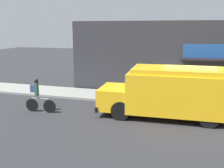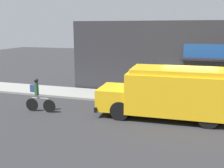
{
  "view_description": "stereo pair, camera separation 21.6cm",
  "coord_description": "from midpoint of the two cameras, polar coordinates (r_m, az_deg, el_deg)",
  "views": [
    {
      "loc": [
        -0.04,
        -13.42,
        4.08
      ],
      "look_at": [
        -3.97,
        -0.2,
        1.1
      ],
      "focal_mm": 42.0,
      "sensor_mm": 36.0,
      "label": 1
    },
    {
      "loc": [
        0.17,
        -13.36,
        4.08
      ],
      "look_at": [
        -3.97,
        -0.2,
        1.1
      ],
      "focal_mm": 42.0,
      "sensor_mm": 36.0,
      "label": 2
    }
  ],
  "objects": [
    {
      "name": "ground_plane",
      "position": [
        14.0,
        15.62,
        -5.22
      ],
      "size": [
        70.0,
        70.0,
        0.0
      ],
      "primitive_type": "plane",
      "color": "#2B2B2D"
    },
    {
      "name": "cyclist",
      "position": [
        13.32,
        -16.28,
        -2.53
      ],
      "size": [
        1.59,
        0.21,
        1.67
      ],
      "rotation": [
        0.0,
        0.0,
        0.06
      ],
      "color": "black",
      "rests_on": "ground_plane"
    },
    {
      "name": "storefront",
      "position": [
        16.01,
        16.51,
        5.13
      ],
      "size": [
        14.86,
        1.08,
        4.48
      ],
      "color": "#2D2D33",
      "rests_on": "ground_plane"
    },
    {
      "name": "school_bus",
      "position": [
        12.22,
        12.4,
        -1.71
      ],
      "size": [
        6.16,
        2.73,
        2.31
      ],
      "rotation": [
        0.0,
        0.0,
        0.04
      ],
      "color": "yellow",
      "rests_on": "ground_plane"
    },
    {
      "name": "sidewalk",
      "position": [
        15.08,
        15.73,
        -3.73
      ],
      "size": [
        28.0,
        2.3,
        0.12
      ],
      "color": "gray",
      "rests_on": "ground_plane"
    }
  ]
}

